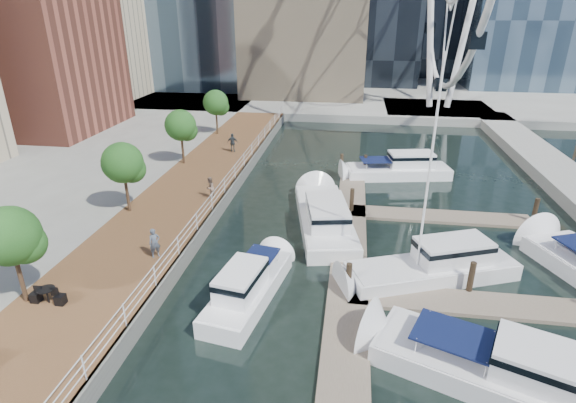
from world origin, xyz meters
The scene contains 12 objects.
boardwalk centered at (-9.00, 15.00, 0.50)m, with size 6.00×60.00×1.00m, color brown.
seawall centered at (-6.00, 15.00, 0.50)m, with size 0.25×60.00×1.00m, color #595954.
land_far centered at (0.00, 102.00, 0.50)m, with size 200.00×114.00×1.00m, color gray.
pier centered at (14.00, 52.00, 0.50)m, with size 14.00×12.00×1.00m, color gray.
railing centered at (-6.10, 15.00, 1.52)m, with size 0.10×60.00×1.05m, color white, non-canonical shape.
floating_docks centered at (7.97, 9.98, 0.49)m, with size 16.00×34.00×2.60m.
street_trees centered at (-11.40, 14.00, 4.29)m, with size 2.60×42.60×4.60m.
yacht_foreground centered at (9.31, 2.78, 0.00)m, with size 3.08×11.48×2.15m, color silver, non-canonical shape.
pedestrian_near centered at (-7.23, 8.61, 1.81)m, with size 0.59×0.39×1.62m, color #4B5564.
pedestrian_mid centered at (-6.79, 16.85, 1.76)m, with size 0.74×0.58×1.53m, color #826859.
pedestrian_far centered at (-8.09, 27.90, 1.86)m, with size 1.01×0.42×1.72m, color #323A3F.
moored_yachts centered at (7.34, 10.09, 0.00)m, with size 24.16×40.31×11.50m.
Camera 1 is at (2.78, -11.02, 13.14)m, focal length 28.00 mm.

